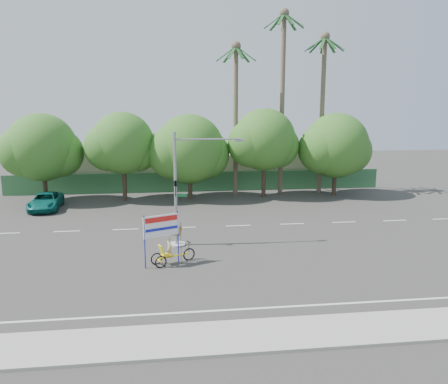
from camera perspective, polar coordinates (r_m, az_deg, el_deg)
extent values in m
plane|color=#33302D|center=(23.89, 0.05, -9.65)|extent=(120.00, 120.00, 0.00)
cube|color=gray|center=(17.12, 3.30, -18.26)|extent=(50.00, 2.40, 0.12)
cube|color=#336B3D|center=(44.40, -3.36, 1.35)|extent=(38.00, 0.08, 2.00)
cube|color=#B4AC8F|center=(49.15, -15.45, 3.09)|extent=(12.00, 8.00, 4.00)
cube|color=#B4AC8F|center=(49.81, 5.53, 3.30)|extent=(14.00, 8.00, 3.60)
cylinder|color=#473828|center=(42.26, -22.36, 1.09)|extent=(0.40, 0.40, 3.52)
sphere|color=#1F591A|center=(41.88, -22.67, 5.41)|extent=(6.00, 6.00, 6.00)
sphere|color=#1F591A|center=(41.87, -20.73, 4.77)|extent=(4.32, 4.32, 4.32)
sphere|color=#1F591A|center=(42.05, -24.51, 4.85)|extent=(4.56, 4.56, 4.56)
cylinder|color=#473828|center=(40.94, -12.88, 1.50)|extent=(0.40, 0.40, 3.74)
sphere|color=#1F591A|center=(40.53, -13.09, 6.25)|extent=(5.60, 5.60, 5.60)
sphere|color=#1F591A|center=(40.77, -11.24, 5.51)|extent=(4.03, 4.03, 4.03)
sphere|color=#1F591A|center=(40.47, -14.88, 5.67)|extent=(4.26, 4.26, 4.26)
cylinder|color=#473828|center=(40.79, -4.46, 1.40)|extent=(0.40, 0.40, 3.30)
sphere|color=#1F591A|center=(40.40, -4.52, 5.60)|extent=(6.40, 6.40, 6.40)
sphere|color=#1F591A|center=(40.84, -2.50, 4.94)|extent=(4.61, 4.61, 4.61)
sphere|color=#1F591A|center=(40.14, -6.56, 5.10)|extent=(4.86, 4.86, 4.86)
cylinder|color=#473828|center=(41.63, 5.21, 1.98)|extent=(0.40, 0.40, 3.87)
sphere|color=#1F591A|center=(41.23, 5.30, 6.82)|extent=(5.80, 5.80, 5.80)
sphere|color=#1F591A|center=(41.87, 6.95, 6.00)|extent=(4.18, 4.18, 4.18)
sphere|color=#1F591A|center=(40.76, 3.56, 6.30)|extent=(4.41, 4.41, 4.41)
cylinder|color=#473828|center=(43.68, 14.23, 1.82)|extent=(0.40, 0.40, 3.43)
sphere|color=#1F591A|center=(43.31, 14.42, 5.90)|extent=(6.20, 6.20, 6.20)
sphere|color=#1F591A|center=(44.16, 15.94, 5.20)|extent=(4.46, 4.46, 4.46)
sphere|color=#1F591A|center=(42.61, 12.77, 5.47)|extent=(4.71, 4.71, 4.71)
cylinder|color=#70604C|center=(43.05, 7.59, 11.00)|extent=(0.44, 0.44, 17.00)
sphere|color=#70604C|center=(43.90, 7.89, 22.16)|extent=(0.90, 0.90, 0.90)
cube|color=#1C4C21|center=(44.01, 9.14, 21.22)|extent=(1.91, 0.28, 1.36)
cube|color=#1C4C21|center=(44.53, 8.62, 21.12)|extent=(1.65, 1.44, 1.36)
cube|color=#1C4C21|center=(44.70, 7.76, 21.10)|extent=(0.61, 1.93, 1.36)
cube|color=#1C4C21|center=(44.44, 6.95, 21.18)|extent=(1.20, 1.80, 1.36)
cube|color=#1C4C21|center=(43.87, 6.55, 21.32)|extent=(1.89, 0.92, 1.36)
cube|color=#1C4C21|center=(43.25, 6.77, 21.47)|extent=(1.89, 0.92, 1.36)
cube|color=#1C4C21|center=(42.88, 7.51, 21.54)|extent=(1.20, 1.80, 1.36)
cube|color=#1C4C21|center=(42.93, 8.43, 21.51)|extent=(0.61, 1.93, 1.36)
cube|color=#1C4C21|center=(43.38, 9.08, 21.38)|extent=(1.65, 1.44, 1.36)
cylinder|color=#70604C|center=(44.23, 12.65, 9.54)|extent=(0.44, 0.44, 15.00)
sphere|color=#70604C|center=(44.70, 13.08, 19.18)|extent=(0.90, 0.90, 0.90)
cube|color=#1C4C21|center=(44.93, 14.23, 18.24)|extent=(1.91, 0.28, 1.36)
cube|color=#1C4C21|center=(45.42, 13.67, 18.18)|extent=(1.65, 1.44, 1.36)
cube|color=#1C4C21|center=(45.53, 12.82, 18.20)|extent=(0.61, 1.93, 1.36)
cube|color=#1C4C21|center=(45.22, 12.08, 18.28)|extent=(1.20, 1.80, 1.36)
cube|color=#1C4C21|center=(44.63, 11.76, 18.39)|extent=(1.89, 0.92, 1.36)
cube|color=#1C4C21|center=(44.02, 12.05, 18.49)|extent=(1.89, 0.92, 1.36)
cube|color=#1C4C21|center=(43.69, 12.81, 18.52)|extent=(1.20, 1.80, 1.36)
cube|color=#1C4C21|center=(43.80, 13.68, 18.46)|extent=(0.61, 1.93, 1.36)
cube|color=#1C4C21|center=(44.29, 14.24, 18.35)|extent=(1.65, 1.44, 1.36)
cylinder|color=#70604C|center=(42.18, 1.54, 9.06)|extent=(0.44, 0.44, 14.00)
sphere|color=#70604C|center=(42.52, 1.59, 18.53)|extent=(0.90, 0.90, 0.90)
cube|color=#1C4C21|center=(42.59, 2.90, 17.61)|extent=(1.91, 0.28, 1.36)
cube|color=#1C4C21|center=(43.14, 2.45, 17.53)|extent=(1.65, 1.44, 1.36)
cube|color=#1C4C21|center=(43.37, 1.61, 17.50)|extent=(0.61, 1.93, 1.36)
cube|color=#1C4C21|center=(43.17, 0.76, 17.53)|extent=(1.20, 1.80, 1.36)
cube|color=#1C4C21|center=(42.63, 0.28, 17.62)|extent=(1.89, 0.92, 1.36)
cube|color=#1C4C21|center=(42.00, 0.40, 17.72)|extent=(1.89, 0.92, 1.36)
cube|color=#1C4C21|center=(41.57, 1.08, 17.78)|extent=(1.20, 1.80, 1.36)
cube|color=#1C4C21|center=(41.55, 2.02, 17.78)|extent=(0.61, 1.93, 1.36)
cube|color=#1C4C21|center=(41.96, 2.73, 17.71)|extent=(1.65, 1.44, 1.36)
cylinder|color=gray|center=(27.49, -6.20, -6.80)|extent=(1.10, 1.10, 0.10)
cylinder|color=gray|center=(26.65, -6.35, 0.28)|extent=(0.18, 0.18, 7.00)
cylinder|color=gray|center=(26.35, -2.11, 6.91)|extent=(4.00, 0.10, 0.10)
cube|color=gray|center=(26.59, 2.00, 6.73)|extent=(0.55, 0.20, 0.12)
imported|color=black|center=(26.41, -6.35, 0.41)|extent=(0.16, 0.20, 1.00)
cube|color=#14662D|center=(26.72, -5.59, -0.44)|extent=(0.70, 0.04, 0.18)
torus|color=black|center=(24.79, -4.60, -8.11)|extent=(0.70, 0.37, 0.73)
torus|color=black|center=(24.36, -8.81, -8.62)|extent=(0.65, 0.35, 0.68)
torus|color=black|center=(23.83, -8.26, -9.05)|extent=(0.65, 0.35, 0.68)
cube|color=yellow|center=(24.40, -6.54, -8.30)|extent=(1.69, 0.80, 0.06)
cube|color=yellow|center=(24.09, -8.54, -8.78)|extent=(0.32, 0.61, 0.05)
cube|color=yellow|center=(24.19, -7.49, -8.12)|extent=(0.67, 0.63, 0.06)
cube|color=yellow|center=(23.99, -8.14, -7.55)|extent=(0.41, 0.51, 0.58)
cylinder|color=black|center=(24.65, -4.62, -7.17)|extent=(0.04, 0.04, 0.59)
cube|color=black|center=(24.57, -4.63, -6.53)|extent=(0.24, 0.46, 0.04)
imported|color=#CCB284|center=(24.12, -7.16, -7.15)|extent=(0.43, 0.50, 1.16)
cylinder|color=#161CAB|center=(23.48, -10.32, -6.47)|extent=(0.08, 0.08, 2.90)
cylinder|color=#161CAB|center=(24.18, -6.02, -5.83)|extent=(0.08, 0.08, 2.90)
cube|color=white|center=(23.60, -8.19, -4.40)|extent=(1.89, 0.88, 1.18)
cube|color=red|center=(23.47, -8.17, -3.54)|extent=(1.67, 0.75, 0.28)
cube|color=#161CAB|center=(23.61, -8.14, -4.80)|extent=(1.67, 0.75, 0.15)
cylinder|color=black|center=(24.34, -5.66, -6.50)|extent=(0.03, 0.03, 2.25)
cube|color=red|center=(23.99, -6.50, -5.04)|extent=(0.88, 0.41, 0.70)
imported|color=#0E655C|center=(39.47, -22.26, -1.13)|extent=(2.63, 5.15, 1.39)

